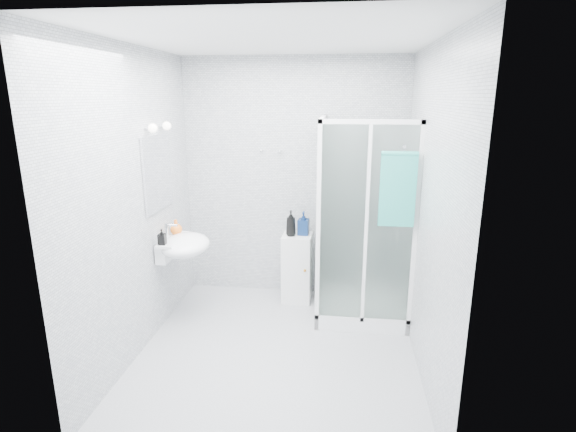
# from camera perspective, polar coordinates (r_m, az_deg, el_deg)

# --- Properties ---
(room) EXTENTS (2.40, 2.60, 2.60)m
(room) POSITION_cam_1_polar(r_m,az_deg,el_deg) (3.65, -1.45, 0.89)
(room) COLOR silver
(room) RESTS_ON ground
(shower_enclosure) EXTENTS (0.90, 0.95, 2.00)m
(shower_enclosure) POSITION_cam_1_polar(r_m,az_deg,el_deg) (4.62, 8.36, -7.36)
(shower_enclosure) COLOR white
(shower_enclosure) RESTS_ON ground
(wall_basin) EXTENTS (0.46, 0.56, 0.35)m
(wall_basin) POSITION_cam_1_polar(r_m,az_deg,el_deg) (4.46, -13.20, -3.64)
(wall_basin) COLOR white
(wall_basin) RESTS_ON ground
(mirror) EXTENTS (0.02, 0.60, 0.70)m
(mirror) POSITION_cam_1_polar(r_m,az_deg,el_deg) (4.36, -16.22, 5.30)
(mirror) COLOR white
(mirror) RESTS_ON room
(vanity_lights) EXTENTS (0.10, 0.40, 0.08)m
(vanity_lights) POSITION_cam_1_polar(r_m,az_deg,el_deg) (4.30, -16.01, 10.82)
(vanity_lights) COLOR silver
(vanity_lights) RESTS_ON room
(wall_hooks) EXTENTS (0.23, 0.06, 0.03)m
(wall_hooks) POSITION_cam_1_polar(r_m,az_deg,el_deg) (4.86, -2.23, 8.24)
(wall_hooks) COLOR silver
(wall_hooks) RESTS_ON room
(storage_cabinet) EXTENTS (0.32, 0.34, 0.75)m
(storage_cabinet) POSITION_cam_1_polar(r_m,az_deg,el_deg) (4.93, 1.15, -6.59)
(storage_cabinet) COLOR white
(storage_cabinet) RESTS_ON ground
(hand_towel) EXTENTS (0.31, 0.05, 0.66)m
(hand_towel) POSITION_cam_1_polar(r_m,az_deg,el_deg) (3.97, 13.78, 3.51)
(hand_towel) COLOR teal
(hand_towel) RESTS_ON shower_enclosure
(shampoo_bottle_a) EXTENTS (0.11, 0.11, 0.27)m
(shampoo_bottle_a) POSITION_cam_1_polar(r_m,az_deg,el_deg) (4.75, 0.37, -0.93)
(shampoo_bottle_a) COLOR black
(shampoo_bottle_a) RESTS_ON storage_cabinet
(shampoo_bottle_b) EXTENTS (0.12, 0.13, 0.25)m
(shampoo_bottle_b) POSITION_cam_1_polar(r_m,az_deg,el_deg) (4.79, 1.98, -0.93)
(shampoo_bottle_b) COLOR navy
(shampoo_bottle_b) RESTS_ON storage_cabinet
(soap_dispenser_orange) EXTENTS (0.15, 0.15, 0.15)m
(soap_dispenser_orange) POSITION_cam_1_polar(r_m,az_deg,el_deg) (4.57, -14.03, -1.37)
(soap_dispenser_orange) COLOR orange
(soap_dispenser_orange) RESTS_ON wall_basin
(soap_dispenser_black) EXTENTS (0.07, 0.07, 0.15)m
(soap_dispenser_black) POSITION_cam_1_polar(r_m,az_deg,el_deg) (4.29, -15.71, -2.56)
(soap_dispenser_black) COLOR black
(soap_dispenser_black) RESTS_ON wall_basin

